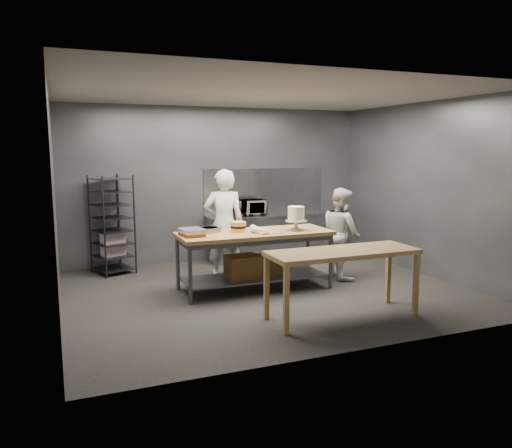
{
  "coord_description": "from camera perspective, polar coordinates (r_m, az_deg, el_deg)",
  "views": [
    {
      "loc": [
        -2.96,
        -6.93,
        2.21
      ],
      "look_at": [
        -0.14,
        0.13,
        1.05
      ],
      "focal_mm": 35.0,
      "sensor_mm": 36.0,
      "label": 1
    }
  ],
  "objects": [
    {
      "name": "ground",
      "position": [
        7.86,
        1.29,
        -7.67
      ],
      "size": [
        6.0,
        6.0,
        0.0
      ],
      "primitive_type": "plane",
      "color": "black",
      "rests_on": "ground"
    },
    {
      "name": "back_wall",
      "position": [
        9.91,
        -4.38,
        4.54
      ],
      "size": [
        6.0,
        0.04,
        3.0
      ],
      "primitive_type": "cube",
      "color": "#4C4F54",
      "rests_on": "ground"
    },
    {
      "name": "work_table",
      "position": [
        7.83,
        -0.19,
        -3.39
      ],
      "size": [
        2.4,
        0.9,
        0.92
      ],
      "color": "olive",
      "rests_on": "ground"
    },
    {
      "name": "near_counter",
      "position": [
        6.58,
        9.9,
        -3.7
      ],
      "size": [
        2.0,
        0.7,
        0.9
      ],
      "color": "olive",
      "rests_on": "ground"
    },
    {
      "name": "back_counter",
      "position": [
        10.09,
        1.67,
        -1.37
      ],
      "size": [
        2.6,
        0.6,
        0.9
      ],
      "color": "slate",
      "rests_on": "ground"
    },
    {
      "name": "splashback_panel",
      "position": [
        10.25,
        1.02,
        3.86
      ],
      "size": [
        2.6,
        0.02,
        0.9
      ],
      "primitive_type": "cube",
      "color": "slate",
      "rests_on": "back_counter"
    },
    {
      "name": "speed_rack",
      "position": [
        9.17,
        -16.12,
        -0.16
      ],
      "size": [
        0.78,
        0.81,
        1.75
      ],
      "color": "black",
      "rests_on": "ground"
    },
    {
      "name": "chef_behind",
      "position": [
        8.45,
        -3.69,
        -0.04
      ],
      "size": [
        0.76,
        0.59,
        1.87
      ],
      "primitive_type": "imported",
      "rotation": [
        0.0,
        0.0,
        2.92
      ],
      "color": "white",
      "rests_on": "ground"
    },
    {
      "name": "chef_right",
      "position": [
        8.64,
        9.71,
        -1.02
      ],
      "size": [
        0.61,
        0.77,
        1.55
      ],
      "primitive_type": "imported",
      "rotation": [
        0.0,
        0.0,
        1.53
      ],
      "color": "silver",
      "rests_on": "ground"
    },
    {
      "name": "microwave",
      "position": [
        9.85,
        -0.55,
        1.9
      ],
      "size": [
        0.54,
        0.37,
        0.3
      ],
      "primitive_type": "imported",
      "color": "black",
      "rests_on": "back_counter"
    },
    {
      "name": "frosted_cake_stand",
      "position": [
        7.9,
        4.6,
        1.0
      ],
      "size": [
        0.34,
        0.34,
        0.38
      ],
      "color": "#ACA18A",
      "rests_on": "work_table"
    },
    {
      "name": "layer_cake",
      "position": [
        7.74,
        -2.04,
        -0.33
      ],
      "size": [
        0.23,
        0.23,
        0.16
      ],
      "color": "gold",
      "rests_on": "work_table"
    },
    {
      "name": "cake_pans",
      "position": [
        7.73,
        -5.87,
        -0.7
      ],
      "size": [
        0.68,
        0.35,
        0.07
      ],
      "color": "gray",
      "rests_on": "work_table"
    },
    {
      "name": "piping_bag",
      "position": [
        7.56,
        0.43,
        -0.69
      ],
      "size": [
        0.21,
        0.4,
        0.12
      ],
      "primitive_type": "cone",
      "rotation": [
        1.57,
        0.0,
        0.24
      ],
      "color": "white",
      "rests_on": "work_table"
    },
    {
      "name": "offset_spatula",
      "position": [
        7.55,
        1.75,
        -1.12
      ],
      "size": [
        0.36,
        0.02,
        0.02
      ],
      "color": "slate",
      "rests_on": "work_table"
    },
    {
      "name": "pastry_clamshells",
      "position": [
        7.44,
        -7.36,
        -0.94
      ],
      "size": [
        0.33,
        0.41,
        0.11
      ],
      "color": "brown",
      "rests_on": "work_table"
    }
  ]
}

